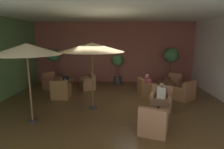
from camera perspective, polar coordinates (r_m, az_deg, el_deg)
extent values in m
cube|color=#513A1E|center=(8.08, -0.09, -9.31)|extent=(9.98, 8.62, 0.02)
cube|color=#934E43|center=(11.87, 0.56, 6.58)|extent=(9.98, 0.08, 3.73)
cube|color=silver|center=(7.63, -0.10, 18.29)|extent=(9.98, 8.62, 0.06)
cylinder|color=black|center=(10.29, -13.24, -4.94)|extent=(0.42, 0.42, 0.02)
cylinder|color=black|center=(10.22, -13.31, -3.41)|extent=(0.07, 0.07, 0.59)
cube|color=brown|center=(10.15, -13.39, -1.70)|extent=(0.67, 0.67, 0.03)
cube|color=#916443|center=(10.50, -7.42, -3.25)|extent=(0.97, 0.99, 0.43)
cube|color=#916443|center=(10.49, -6.05, -0.90)|extent=(0.48, 0.75, 0.40)
cube|color=#916443|center=(10.13, -7.15, -1.84)|extent=(0.56, 0.38, 0.23)
cube|color=#916443|center=(10.70, -8.15, -1.18)|extent=(0.56, 0.38, 0.23)
cube|color=#9C6546|center=(11.00, -17.47, -2.99)|extent=(1.05, 1.06, 0.45)
cube|color=#9C6546|center=(11.12, -18.66, -0.48)|extent=(0.52, 0.78, 0.48)
cube|color=#9C6546|center=(11.12, -16.17, -1.01)|extent=(0.59, 0.40, 0.22)
cube|color=#9C6546|center=(10.68, -18.72, -1.64)|extent=(0.59, 0.40, 0.22)
cube|color=olive|center=(9.22, -15.03, -5.55)|extent=(0.80, 0.70, 0.45)
cube|color=olive|center=(8.85, -15.68, -3.25)|extent=(0.80, 0.16, 0.46)
cube|color=olive|center=(9.28, -17.06, -3.50)|extent=(0.12, 0.55, 0.20)
cube|color=olive|center=(9.08, -13.02, -3.60)|extent=(0.12, 0.55, 0.20)
cylinder|color=black|center=(9.92, 15.90, -5.69)|extent=(0.40, 0.40, 0.02)
cylinder|color=black|center=(9.84, 15.99, -4.11)|extent=(0.07, 0.07, 0.59)
cube|color=brown|center=(9.77, 16.08, -2.33)|extent=(0.73, 0.73, 0.03)
cube|color=#94603F|center=(9.30, 20.82, -5.80)|extent=(1.08, 1.05, 0.44)
cube|color=#94603F|center=(9.04, 22.46, -3.41)|extent=(0.74, 0.62, 0.47)
cube|color=#94603F|center=(8.97, 19.53, -4.26)|extent=(0.44, 0.52, 0.19)
cube|color=#94603F|center=(9.52, 21.91, -3.55)|extent=(0.44, 0.52, 0.19)
cube|color=#9B6448|center=(10.78, 17.94, -3.34)|extent=(1.01, 1.02, 0.43)
cube|color=#9B6448|center=(10.95, 18.60, -0.78)|extent=(0.67, 0.55, 0.45)
cube|color=#9B6448|center=(10.58, 19.47, -1.89)|extent=(0.44, 0.55, 0.22)
cube|color=#9B6448|center=(10.77, 16.51, -1.49)|extent=(0.44, 0.55, 0.22)
cube|color=#94643B|center=(9.49, 10.42, -4.86)|extent=(0.89, 0.89, 0.45)
cube|color=#94643B|center=(9.29, 8.77, -2.41)|extent=(0.31, 0.78, 0.41)
cube|color=#94643B|center=(9.70, 10.12, -2.46)|extent=(0.61, 0.25, 0.22)
cube|color=#94643B|center=(9.13, 11.38, -3.36)|extent=(0.61, 0.25, 0.22)
cylinder|color=black|center=(6.97, 13.62, -12.88)|extent=(0.41, 0.41, 0.02)
cylinder|color=black|center=(6.87, 13.73, -10.71)|extent=(0.07, 0.07, 0.59)
cube|color=brown|center=(6.76, 13.86, -8.24)|extent=(0.65, 0.65, 0.03)
cube|color=#9B6645|center=(5.96, 12.35, -14.93)|extent=(1.00, 0.99, 0.44)
cube|color=#9B6645|center=(5.51, 12.04, -12.19)|extent=(0.80, 0.42, 0.43)
cube|color=#9B6645|center=(5.91, 9.42, -11.52)|extent=(0.34, 0.62, 0.22)
cube|color=#9B6645|center=(5.83, 15.72, -12.13)|extent=(0.34, 0.62, 0.22)
cube|color=#956549|center=(7.85, 14.53, -8.46)|extent=(1.01, 0.97, 0.46)
cube|color=#956549|center=(7.99, 14.89, -4.71)|extent=(0.83, 0.41, 0.45)
cube|color=#956549|center=(7.69, 17.14, -6.50)|extent=(0.32, 0.60, 0.18)
cube|color=#956549|center=(7.74, 12.12, -6.13)|extent=(0.32, 0.60, 0.18)
cylinder|color=#2D2D2D|center=(7.12, -22.77, -12.71)|extent=(0.32, 0.32, 0.08)
cylinder|color=brown|center=(6.73, -23.57, -2.88)|extent=(0.06, 0.06, 2.58)
cone|color=beige|center=(6.57, -24.36, 7.03)|extent=(2.17, 2.17, 0.36)
cylinder|color=#2D2D2D|center=(7.81, -5.73, -9.73)|extent=(0.32, 0.32, 0.08)
cylinder|color=brown|center=(7.45, -5.91, -0.74)|extent=(0.06, 0.06, 2.57)
cone|color=#E0BD86|center=(7.30, -6.10, 8.23)|extent=(2.50, 2.50, 0.35)
cylinder|color=#313434|center=(11.68, 1.68, -1.73)|extent=(0.46, 0.46, 0.42)
cylinder|color=brown|center=(11.56, 1.70, 1.13)|extent=(0.06, 0.06, 0.76)
sphere|color=#42894A|center=(11.47, 1.72, 4.40)|extent=(0.67, 0.67, 0.67)
cylinder|color=#39352F|center=(12.17, -16.83, -1.68)|extent=(0.47, 0.47, 0.42)
cylinder|color=brown|center=(12.03, -17.02, 1.68)|extent=(0.06, 0.06, 1.02)
sphere|color=#408F53|center=(11.93, -17.25, 5.56)|extent=(0.73, 0.73, 0.73)
cylinder|color=#A1664C|center=(12.03, 16.97, -2.08)|extent=(0.47, 0.47, 0.32)
cylinder|color=brown|center=(11.90, 17.16, 1.21)|extent=(0.06, 0.06, 1.08)
sphere|color=#467E49|center=(11.78, 17.41, 5.56)|extent=(0.86, 0.86, 0.86)
cube|color=#AA4450|center=(9.38, 10.51, -2.27)|extent=(0.32, 0.43, 0.43)
sphere|color=#AA7359|center=(9.31, 10.58, -0.46)|extent=(0.19, 0.19, 0.19)
cube|color=silver|center=(7.71, 14.70, -5.30)|extent=(0.38, 0.33, 0.44)
sphere|color=#81654E|center=(7.63, 14.81, -3.13)|extent=(0.18, 0.18, 0.18)
cylinder|color=white|center=(10.12, -13.93, -1.34)|extent=(0.08, 0.08, 0.11)
cube|color=#9EA0A5|center=(10.21, -13.72, -1.52)|extent=(0.35, 0.28, 0.01)
cube|color=black|center=(10.08, -13.78, -1.10)|extent=(0.31, 0.08, 0.19)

